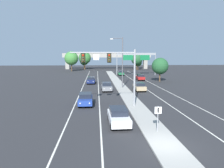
% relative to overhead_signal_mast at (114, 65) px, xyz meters
% --- Properties ---
extents(ground_plane, '(260.00, 260.00, 0.00)m').
position_rel_overhead_signal_mast_xyz_m(ground_plane, '(2.88, -11.90, -5.37)').
color(ground_plane, '#28282B').
extents(median_island, '(2.40, 110.00, 0.15)m').
position_rel_overhead_signal_mast_xyz_m(median_island, '(2.88, 6.10, -5.29)').
color(median_island, '#9E9B93').
rests_on(median_island, ground).
extents(lane_stripe_oncoming_center, '(0.14, 100.00, 0.01)m').
position_rel_overhead_signal_mast_xyz_m(lane_stripe_oncoming_center, '(-1.82, 13.10, -5.36)').
color(lane_stripe_oncoming_center, silver).
rests_on(lane_stripe_oncoming_center, ground).
extents(lane_stripe_receding_center, '(0.14, 100.00, 0.01)m').
position_rel_overhead_signal_mast_xyz_m(lane_stripe_receding_center, '(7.58, 13.10, -5.36)').
color(lane_stripe_receding_center, silver).
rests_on(lane_stripe_receding_center, ground).
extents(edge_stripe_left, '(0.14, 100.00, 0.01)m').
position_rel_overhead_signal_mast_xyz_m(edge_stripe_left, '(-5.12, 13.10, -5.36)').
color(edge_stripe_left, silver).
rests_on(edge_stripe_left, ground).
extents(edge_stripe_right, '(0.14, 100.00, 0.01)m').
position_rel_overhead_signal_mast_xyz_m(edge_stripe_right, '(10.88, 13.10, -5.36)').
color(edge_stripe_right, silver).
rests_on(edge_stripe_right, ground).
extents(overhead_signal_mast, '(8.10, 0.44, 7.20)m').
position_rel_overhead_signal_mast_xyz_m(overhead_signal_mast, '(0.00, 0.00, 0.00)').
color(overhead_signal_mast, gray).
rests_on(overhead_signal_mast, median_island).
extents(median_sign_post, '(0.60, 0.10, 2.20)m').
position_rel_overhead_signal_mast_xyz_m(median_sign_post, '(3.02, -9.15, -3.78)').
color(median_sign_post, gray).
rests_on(median_sign_post, median_island).
extents(street_lamp_median, '(2.58, 0.28, 10.00)m').
position_rel_overhead_signal_mast_xyz_m(street_lamp_median, '(2.79, 15.95, 0.43)').
color(street_lamp_median, '#4C4C51').
rests_on(street_lamp_median, median_island).
extents(car_oncoming_white, '(1.93, 4.51, 1.58)m').
position_rel_overhead_signal_mast_xyz_m(car_oncoming_white, '(-0.09, -6.65, -4.55)').
color(car_oncoming_white, silver).
rests_on(car_oncoming_white, ground).
extents(car_oncoming_blue, '(1.86, 4.49, 1.58)m').
position_rel_overhead_signal_mast_xyz_m(car_oncoming_blue, '(-3.66, 1.73, -4.55)').
color(car_oncoming_blue, navy).
rests_on(car_oncoming_blue, ground).
extents(car_oncoming_grey, '(1.91, 4.51, 1.58)m').
position_rel_overhead_signal_mast_xyz_m(car_oncoming_grey, '(-0.33, 12.92, -4.55)').
color(car_oncoming_grey, slate).
rests_on(car_oncoming_grey, ground).
extents(car_oncoming_navy, '(1.91, 4.50, 1.58)m').
position_rel_overhead_signal_mast_xyz_m(car_oncoming_navy, '(-3.49, 23.48, -4.55)').
color(car_oncoming_navy, '#141E4C').
rests_on(car_oncoming_navy, ground).
extents(car_receding_tan, '(1.83, 4.47, 1.58)m').
position_rel_overhead_signal_mast_xyz_m(car_receding_tan, '(5.84, 12.57, -4.55)').
color(car_receding_tan, tan).
rests_on(car_receding_tan, ground).
extents(car_receding_red, '(1.92, 4.51, 1.58)m').
position_rel_overhead_signal_mast_xyz_m(car_receding_red, '(9.55, 29.63, -4.55)').
color(car_receding_red, maroon).
rests_on(car_receding_red, ground).
extents(car_receding_green, '(1.88, 4.50, 1.58)m').
position_rel_overhead_signal_mast_xyz_m(car_receding_green, '(5.89, 43.91, -4.55)').
color(car_receding_green, '#195633').
rests_on(car_receding_green, ground).
extents(highway_sign_gantry, '(13.28, 0.42, 7.50)m').
position_rel_overhead_signal_mast_xyz_m(highway_sign_gantry, '(11.08, 43.96, 0.80)').
color(highway_sign_gantry, gray).
rests_on(highway_sign_gantry, ground).
extents(overpass_bridge, '(42.40, 6.40, 7.65)m').
position_rel_overhead_signal_mast_xyz_m(overpass_bridge, '(2.88, 78.30, 0.42)').
color(overpass_bridge, gray).
rests_on(overpass_bridge, ground).
extents(tree_far_left_b, '(5.73, 5.73, 8.29)m').
position_rel_overhead_signal_mast_xyz_m(tree_far_left_b, '(-12.64, 63.33, 0.05)').
color(tree_far_left_b, '#4C3823').
rests_on(tree_far_left_b, ground).
extents(tree_far_right_a, '(3.47, 3.47, 5.02)m').
position_rel_overhead_signal_mast_xyz_m(tree_far_right_a, '(16.94, 70.77, -2.10)').
color(tree_far_right_a, '#4C3823').
rests_on(tree_far_right_a, ground).
extents(tree_far_right_c, '(4.17, 4.17, 6.03)m').
position_rel_overhead_signal_mast_xyz_m(tree_far_right_c, '(13.79, 26.09, -1.43)').
color(tree_far_right_c, '#4C3823').
rests_on(tree_far_right_c, ground).
extents(tree_far_left_c, '(5.72, 5.72, 8.28)m').
position_rel_overhead_signal_mast_xyz_m(tree_far_left_c, '(-7.73, 75.16, 0.04)').
color(tree_far_left_c, '#4C3823').
rests_on(tree_far_left_c, ground).
extents(tree_far_left_a, '(4.14, 4.14, 5.98)m').
position_rel_overhead_signal_mast_xyz_m(tree_far_left_a, '(-8.25, 77.81, -1.46)').
color(tree_far_left_a, '#4C3823').
rests_on(tree_far_left_a, ground).
extents(tree_far_right_b, '(5.11, 5.11, 7.40)m').
position_rel_overhead_signal_mast_xyz_m(tree_far_right_b, '(16.20, 69.85, -0.53)').
color(tree_far_right_b, '#4C3823').
rests_on(tree_far_right_b, ground).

